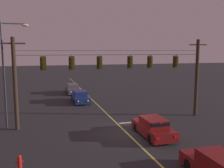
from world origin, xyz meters
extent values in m
plane|color=#28282B|center=(0.00, 0.00, 0.00)|extent=(180.00, 180.00, 0.00)
cube|color=#D1C64C|center=(0.00, 9.10, 0.00)|extent=(0.14, 60.00, 0.01)
cube|color=silver|center=(1.90, 2.50, 0.00)|extent=(3.40, 0.36, 0.01)
cylinder|color=#38281C|center=(-8.14, 3.10, 3.65)|extent=(0.32, 0.32, 7.31)
cube|color=#38281C|center=(-8.14, 3.10, 6.81)|extent=(1.80, 0.12, 0.12)
cylinder|color=slate|center=(-8.14, 3.10, 6.46)|extent=(0.12, 0.12, 0.18)
cylinder|color=#38281C|center=(8.14, 3.10, 3.65)|extent=(0.32, 0.32, 7.31)
cube|color=#38281C|center=(8.14, 3.10, 6.81)|extent=(1.80, 0.12, 0.12)
cylinder|color=slate|center=(8.14, 3.10, 6.46)|extent=(0.12, 0.12, 0.18)
cylinder|color=black|center=(0.00, 3.10, 5.91)|extent=(16.29, 0.03, 0.03)
cylinder|color=black|center=(0.00, 3.10, 6.26)|extent=(16.29, 0.02, 0.02)
cylinder|color=black|center=(-5.97, 3.10, 5.82)|extent=(0.04, 0.04, 0.18)
cube|color=#332D0A|center=(-5.97, 3.10, 5.25)|extent=(0.32, 0.26, 0.96)
cube|color=#332D0A|center=(-5.97, 3.24, 5.25)|extent=(0.48, 0.03, 1.12)
sphere|color=red|center=(-5.97, 2.94, 5.54)|extent=(0.17, 0.17, 0.17)
cylinder|color=#332D0A|center=(-5.97, 2.90, 5.58)|extent=(0.20, 0.10, 0.20)
sphere|color=#3D280A|center=(-5.97, 2.94, 5.25)|extent=(0.17, 0.17, 0.17)
cylinder|color=#332D0A|center=(-5.97, 2.90, 5.29)|extent=(0.20, 0.10, 0.20)
sphere|color=black|center=(-5.97, 2.94, 4.96)|extent=(0.17, 0.17, 0.17)
cylinder|color=#332D0A|center=(-5.97, 2.90, 5.00)|extent=(0.20, 0.10, 0.20)
cylinder|color=black|center=(-3.70, 3.10, 5.82)|extent=(0.04, 0.04, 0.18)
cube|color=#332D0A|center=(-3.70, 3.10, 5.25)|extent=(0.32, 0.26, 0.96)
cube|color=#332D0A|center=(-3.70, 3.24, 5.25)|extent=(0.48, 0.03, 1.12)
sphere|color=red|center=(-3.70, 2.94, 5.54)|extent=(0.17, 0.17, 0.17)
cylinder|color=#332D0A|center=(-3.70, 2.90, 5.58)|extent=(0.20, 0.10, 0.20)
sphere|color=#3D280A|center=(-3.70, 2.94, 5.25)|extent=(0.17, 0.17, 0.17)
cylinder|color=#332D0A|center=(-3.70, 2.90, 5.29)|extent=(0.20, 0.10, 0.20)
sphere|color=black|center=(-3.70, 2.94, 4.96)|extent=(0.17, 0.17, 0.17)
cylinder|color=#332D0A|center=(-3.70, 2.90, 5.00)|extent=(0.20, 0.10, 0.20)
cylinder|color=black|center=(-1.35, 3.10, 5.82)|extent=(0.04, 0.04, 0.18)
cube|color=#332D0A|center=(-1.35, 3.10, 5.25)|extent=(0.32, 0.26, 0.96)
cube|color=#332D0A|center=(-1.35, 3.24, 5.25)|extent=(0.48, 0.03, 1.12)
sphere|color=red|center=(-1.35, 2.94, 5.54)|extent=(0.17, 0.17, 0.17)
cylinder|color=#332D0A|center=(-1.35, 2.90, 5.58)|extent=(0.20, 0.10, 0.20)
sphere|color=#3D280A|center=(-1.35, 2.94, 5.25)|extent=(0.17, 0.17, 0.17)
cylinder|color=#332D0A|center=(-1.35, 2.90, 5.29)|extent=(0.20, 0.10, 0.20)
sphere|color=black|center=(-1.35, 2.94, 4.96)|extent=(0.17, 0.17, 0.17)
cylinder|color=#332D0A|center=(-1.35, 2.90, 5.00)|extent=(0.20, 0.10, 0.20)
cylinder|color=black|center=(1.40, 3.10, 5.82)|extent=(0.04, 0.04, 0.18)
cube|color=#332D0A|center=(1.40, 3.10, 5.25)|extent=(0.32, 0.26, 0.96)
cube|color=#332D0A|center=(1.40, 3.24, 5.25)|extent=(0.48, 0.03, 1.12)
sphere|color=red|center=(1.40, 2.94, 5.54)|extent=(0.17, 0.17, 0.17)
cylinder|color=#332D0A|center=(1.40, 2.90, 5.58)|extent=(0.20, 0.10, 0.20)
sphere|color=#3D280A|center=(1.40, 2.94, 5.25)|extent=(0.17, 0.17, 0.17)
cylinder|color=#332D0A|center=(1.40, 2.90, 5.29)|extent=(0.20, 0.10, 0.20)
sphere|color=black|center=(1.40, 2.94, 4.96)|extent=(0.17, 0.17, 0.17)
cylinder|color=#332D0A|center=(1.40, 2.90, 5.00)|extent=(0.20, 0.10, 0.20)
cylinder|color=black|center=(3.29, 3.10, 5.82)|extent=(0.04, 0.04, 0.18)
cube|color=#332D0A|center=(3.29, 3.10, 5.25)|extent=(0.32, 0.26, 0.96)
cube|color=#332D0A|center=(3.29, 3.24, 5.25)|extent=(0.48, 0.03, 1.12)
sphere|color=red|center=(3.29, 2.94, 5.54)|extent=(0.17, 0.17, 0.17)
cylinder|color=#332D0A|center=(3.29, 2.90, 5.58)|extent=(0.20, 0.10, 0.20)
sphere|color=#3D280A|center=(3.29, 2.94, 5.25)|extent=(0.17, 0.17, 0.17)
cylinder|color=#332D0A|center=(3.29, 2.90, 5.29)|extent=(0.20, 0.10, 0.20)
sphere|color=black|center=(3.29, 2.94, 4.96)|extent=(0.17, 0.17, 0.17)
cylinder|color=#332D0A|center=(3.29, 2.90, 5.00)|extent=(0.20, 0.10, 0.20)
cylinder|color=black|center=(5.88, 3.10, 5.82)|extent=(0.04, 0.04, 0.18)
cube|color=#332D0A|center=(5.88, 3.10, 5.25)|extent=(0.32, 0.26, 0.96)
cube|color=#332D0A|center=(5.88, 3.24, 5.25)|extent=(0.48, 0.03, 1.12)
sphere|color=red|center=(5.88, 2.94, 5.54)|extent=(0.17, 0.17, 0.17)
cylinder|color=#332D0A|center=(5.88, 2.90, 5.58)|extent=(0.20, 0.10, 0.20)
sphere|color=#3D280A|center=(5.88, 2.94, 5.25)|extent=(0.17, 0.17, 0.17)
cylinder|color=#332D0A|center=(5.88, 2.90, 5.29)|extent=(0.20, 0.10, 0.20)
sphere|color=black|center=(5.88, 2.94, 4.96)|extent=(0.17, 0.17, 0.17)
cylinder|color=#332D0A|center=(5.88, 2.90, 5.00)|extent=(0.20, 0.10, 0.20)
cube|color=maroon|center=(1.63, -1.19, 0.51)|extent=(1.80, 4.30, 0.68)
cube|color=maroon|center=(1.63, -1.31, 1.12)|extent=(1.51, 2.15, 0.54)
cube|color=black|center=(1.63, -0.38, 1.12)|extent=(1.40, 0.21, 0.48)
cube|color=black|center=(1.63, -2.38, 1.12)|extent=(1.37, 0.18, 0.46)
cylinder|color=black|center=(0.84, 0.14, 0.32)|extent=(0.22, 0.64, 0.64)
cylinder|color=black|center=(2.42, 0.14, 0.32)|extent=(0.22, 0.64, 0.64)
cylinder|color=black|center=(0.84, -2.53, 0.32)|extent=(0.22, 0.64, 0.64)
cylinder|color=black|center=(2.42, -2.53, 0.32)|extent=(0.22, 0.64, 0.64)
cube|color=red|center=(0.98, -3.36, 0.61)|extent=(0.28, 0.03, 0.18)
cube|color=red|center=(2.28, -3.36, 0.61)|extent=(0.28, 0.03, 0.18)
cube|color=red|center=(1.63, -2.48, 1.35)|extent=(0.24, 0.04, 0.06)
cube|color=navy|center=(-1.72, 12.25, 0.51)|extent=(1.80, 4.30, 0.68)
cube|color=navy|center=(-1.72, 12.37, 1.12)|extent=(1.51, 2.15, 0.54)
cube|color=black|center=(-1.72, 11.44, 1.12)|extent=(1.40, 0.21, 0.48)
cube|color=black|center=(-1.72, 13.43, 1.12)|extent=(1.37, 0.18, 0.46)
cylinder|color=black|center=(-0.93, 10.92, 0.32)|extent=(0.22, 0.64, 0.64)
cylinder|color=black|center=(-2.51, 10.92, 0.32)|extent=(0.22, 0.64, 0.64)
cylinder|color=black|center=(-0.93, 13.59, 0.32)|extent=(0.22, 0.64, 0.64)
cylinder|color=black|center=(-2.51, 13.59, 0.32)|extent=(0.22, 0.64, 0.64)
sphere|color=white|center=(-1.16, 10.08, 0.57)|extent=(0.20, 0.20, 0.20)
sphere|color=white|center=(-2.28, 10.08, 0.57)|extent=(0.20, 0.20, 0.20)
cube|color=#4C4C51|center=(-1.81, 18.79, 0.51)|extent=(1.80, 4.30, 0.68)
cube|color=#4C4C51|center=(-1.81, 18.91, 1.12)|extent=(1.51, 2.15, 0.54)
cube|color=black|center=(-1.81, 17.97, 1.12)|extent=(1.40, 0.21, 0.48)
cube|color=black|center=(-1.81, 19.97, 1.12)|extent=(1.37, 0.18, 0.46)
cylinder|color=black|center=(-1.02, 17.45, 0.32)|extent=(0.22, 0.64, 0.64)
cylinder|color=black|center=(-2.60, 17.45, 0.32)|extent=(0.22, 0.64, 0.64)
cylinder|color=black|center=(-1.02, 20.12, 0.32)|extent=(0.22, 0.64, 0.64)
cylinder|color=black|center=(-2.60, 20.12, 0.32)|extent=(0.22, 0.64, 0.64)
sphere|color=white|center=(-1.25, 16.62, 0.57)|extent=(0.20, 0.20, 0.20)
sphere|color=white|center=(-2.37, 16.62, 0.57)|extent=(0.20, 0.20, 0.20)
cube|color=maroon|center=(1.92, -8.09, 1.12)|extent=(1.51, 2.15, 0.54)
cube|color=black|center=(1.92, -7.15, 1.12)|extent=(1.40, 0.21, 0.48)
cylinder|color=black|center=(1.13, -6.64, 0.32)|extent=(0.22, 0.64, 0.64)
cylinder|color=black|center=(2.71, -6.64, 0.32)|extent=(0.22, 0.64, 0.64)
cylinder|color=#4C4F54|center=(-8.98, 3.58, 4.23)|extent=(0.16, 0.16, 8.46)
cylinder|color=#4C4F54|center=(-8.08, 3.58, 8.34)|extent=(1.80, 0.10, 0.10)
ellipsoid|color=beige|center=(-7.23, 3.58, 8.24)|extent=(0.56, 0.30, 0.22)
cylinder|color=red|center=(-7.41, -4.14, 0.35)|extent=(0.22, 0.22, 0.70)
sphere|color=red|center=(-7.41, -4.14, 0.73)|extent=(0.22, 0.22, 0.22)
cylinder|color=red|center=(-7.57, -4.14, 0.45)|extent=(0.12, 0.09, 0.09)
cylinder|color=red|center=(-7.25, -4.14, 0.45)|extent=(0.12, 0.09, 0.09)
camera|label=1|loc=(-6.12, -17.37, 6.28)|focal=39.79mm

